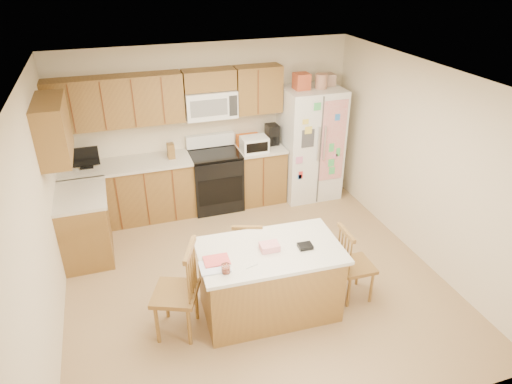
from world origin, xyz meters
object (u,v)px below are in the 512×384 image
object	(u,v)px
windsor_chair_left	(178,293)
windsor_chair_back	(248,252)
stove	(215,179)
windsor_chair_right	(354,265)
island	(269,280)
refrigerator	(310,142)

from	to	relation	value
windsor_chair_left	windsor_chair_back	bearing A→B (deg)	32.31
stove	windsor_chair_right	world-z (taller)	stove
stove	island	bearing A→B (deg)	-90.33
island	windsor_chair_back	distance (m)	0.60
stove	refrigerator	xyz separation A→B (m)	(1.57, -0.06, 0.45)
windsor_chair_right	windsor_chair_left	bearing A→B (deg)	177.98
windsor_chair_left	windsor_chair_right	size ratio (longest dim) A/B	1.16
windsor_chair_left	windsor_chair_back	world-z (taller)	windsor_chair_left
refrigerator	windsor_chair_right	size ratio (longest dim) A/B	2.18
island	windsor_chair_left	distance (m)	1.01
stove	windsor_chair_right	xyz separation A→B (m)	(0.99, -2.63, -0.03)
windsor_chair_back	stove	bearing A→B (deg)	87.60
windsor_chair_left	refrigerator	bearing A→B (deg)	43.90
stove	refrigerator	world-z (taller)	refrigerator
refrigerator	island	world-z (taller)	refrigerator
refrigerator	windsor_chair_back	xyz separation A→B (m)	(-1.65, -1.90, -0.51)
refrigerator	windsor_chair_left	xyz separation A→B (m)	(-2.59, -2.50, -0.41)
windsor_chair_left	stove	bearing A→B (deg)	68.20
refrigerator	island	distance (m)	3.00
stove	windsor_chair_back	bearing A→B (deg)	-92.40
windsor_chair_left	windsor_chair_back	distance (m)	1.12
island	windsor_chair_right	bearing A→B (deg)	-4.13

